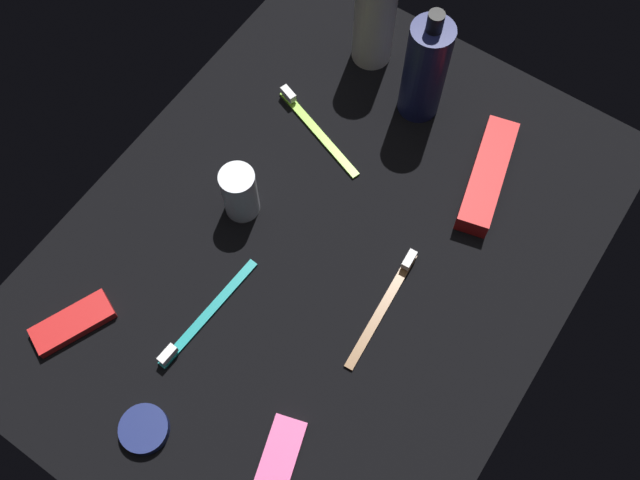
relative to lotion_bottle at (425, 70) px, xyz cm
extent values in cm
cube|color=black|center=(-27.47, -1.14, -9.11)|extent=(84.00, 64.00, 1.20)
cylinder|color=#191E4F|center=(0.00, 0.00, -0.21)|extent=(6.05, 6.05, 16.59)
cylinder|color=black|center=(0.00, 0.00, 9.48)|extent=(2.20, 2.20, 2.80)
cylinder|color=silver|center=(4.14, 10.85, 0.20)|extent=(6.04, 6.04, 17.41)
cylinder|color=silver|center=(-28.28, 11.29, -4.18)|extent=(4.80, 4.80, 8.66)
cube|color=teal|center=(-43.06, 5.63, -8.06)|extent=(18.04, 2.37, 0.90)
cube|color=white|center=(-50.55, 6.12, -7.01)|extent=(2.67, 1.27, 1.20)
cube|color=brown|center=(-30.12, -12.65, -8.06)|extent=(18.04, 2.51, 0.90)
cube|color=white|center=(-22.64, -12.10, -7.01)|extent=(2.67, 1.29, 1.20)
cube|color=#8CD133|center=(-12.38, 9.40, -8.06)|extent=(7.07, 17.39, 0.90)
cube|color=white|center=(-9.91, 16.48, -7.01)|extent=(1.90, 2.82, 1.20)
cube|color=red|center=(-5.63, -14.47, -6.91)|extent=(18.14, 8.56, 3.20)
cube|color=red|center=(-54.13, 19.03, -7.76)|extent=(11.13, 7.78, 1.50)
cube|color=#E55999|center=(-53.18, -12.70, -7.76)|extent=(11.11, 6.85, 1.50)
cylinder|color=navy|center=(-59.19, 2.82, -7.73)|extent=(5.97, 5.97, 1.56)
camera|label=1|loc=(-59.41, -22.89, 79.01)|focal=39.76mm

